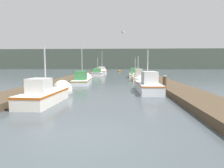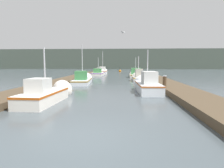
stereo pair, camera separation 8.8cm
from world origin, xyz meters
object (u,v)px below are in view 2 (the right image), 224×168
Objects in this scene: mooring_piling_1 at (97,70)px; seagull_lead at (123,33)px; fishing_boat_0 at (48,94)px; mooring_piling_0 at (78,77)px; fishing_boat_6 at (103,71)px; mooring_piling_2 at (97,71)px; fishing_boat_1 at (147,85)px; channel_buoy at (120,71)px; fishing_boat_5 at (99,73)px; fishing_boat_4 at (135,74)px; fishing_boat_2 at (83,80)px; mooring_piling_3 at (164,83)px; fishing_boat_3 at (138,77)px.

seagull_lead is (5.43, -26.08, 3.77)m from mooring_piling_1.
fishing_boat_0 reaches higher than mooring_piling_0.
seagull_lead is at bearing 49.39° from fishing_boat_0.
mooring_piling_1 reaches higher than mooring_piling_0.
fishing_boat_6 is 1.51m from mooring_piling_2.
fishing_boat_1 reaches higher than mooring_piling_1.
mooring_piling_1 is 26.91m from seagull_lead.
fishing_boat_1 is 5.10× the size of mooring_piling_2.
fishing_boat_0 is at bearing -144.68° from fishing_boat_1.
channel_buoy is at bearing 63.01° from mooring_piling_2.
channel_buoy is at bearing 78.15° from fishing_boat_5.
mooring_piling_0 is 0.92× the size of channel_buoy.
fishing_boat_0 is 30.53m from mooring_piling_1.
fishing_boat_6 is (-5.97, 8.89, 0.04)m from fishing_boat_4.
fishing_boat_2 is 20.12m from mooring_piling_1.
fishing_boat_0 is 4.14× the size of mooring_piling_3.
channel_buoy is (-2.68, 24.39, -0.21)m from fishing_boat_3.
fishing_boat_5 is 6.71m from mooring_piling_1.
mooring_piling_0 is (-1.16, 12.26, 0.10)m from fishing_boat_0.
fishing_boat_2 is 13.48m from fishing_boat_5.
mooring_piling_3 is (1.31, -0.19, 0.11)m from fishing_boat_1.
fishing_boat_4 is 11.43× the size of seagull_lead.
fishing_boat_4 is at bearing -52.56° from mooring_piling_2.
mooring_piling_2 is 0.94× the size of mooring_piling_3.
fishing_boat_3 is at bearing 19.33° from seagull_lead.
fishing_boat_2 is at bearing -88.69° from fishing_boat_5.
fishing_boat_1 is 15.49m from fishing_boat_4.
fishing_boat_6 reaches higher than fishing_boat_3.
mooring_piling_2 is 26.66m from mooring_piling_3.
fishing_boat_5 reaches higher than mooring_piling_2.
fishing_boat_5 is 4.52× the size of mooring_piling_1.
seagull_lead reaches higher than mooring_piling_0.
fishing_boat_4 reaches higher than fishing_boat_3.
fishing_boat_1 is 5.40× the size of mooring_piling_0.
fishing_boat_5 reaches higher than fishing_boat_0.
fishing_boat_3 reaches higher than mooring_piling_1.
seagull_lead reaches higher than fishing_boat_2.
fishing_boat_3 is (0.04, 9.69, -0.10)m from fishing_boat_1.
mooring_piling_2 is at bearing 114.86° from fishing_boat_3.
mooring_piling_1 is 2.31× the size of seagull_lead.
fishing_boat_0 is at bearing -94.94° from channel_buoy.
fishing_boat_0 is at bearing -92.75° from fishing_boat_6.
mooring_piling_0 is (-7.19, -1.99, 0.14)m from fishing_boat_3.
channel_buoy is at bearing 96.58° from mooring_piling_3.
fishing_boat_6 is 2.07m from mooring_piling_1.
fishing_boat_4 is 10.63m from mooring_piling_0.
mooring_piling_3 reaches higher than mooring_piling_2.
fishing_boat_5 is at bearing 84.90° from mooring_piling_0.
seagull_lead is at bearing -77.81° from mooring_piling_2.
mooring_piling_1 is at bearing 126.71° from fishing_boat_4.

